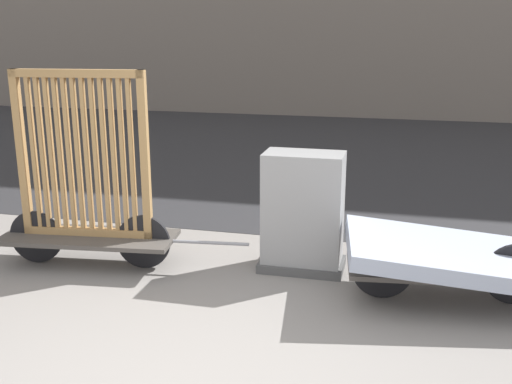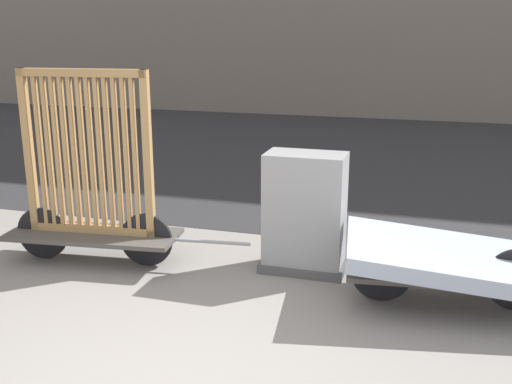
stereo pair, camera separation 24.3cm
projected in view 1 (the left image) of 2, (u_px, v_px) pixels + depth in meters
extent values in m
cube|color=#2D2D30|center=(333.00, 153.00, 10.58)|extent=(56.00, 9.03, 0.01)
cube|color=#4C4742|center=(89.00, 237.00, 5.54)|extent=(1.65, 0.75, 0.04)
cylinder|color=black|center=(143.00, 242.00, 5.48)|extent=(0.50, 0.09, 0.50)
cylinder|color=black|center=(36.00, 237.00, 5.61)|extent=(0.50, 0.09, 0.50)
cylinder|color=gray|center=(211.00, 243.00, 5.40)|extent=(0.70, 0.11, 0.03)
cube|color=#A87F4C|center=(88.00, 232.00, 5.53)|extent=(1.22, 0.20, 0.07)
cube|color=#A87F4C|center=(76.00, 73.00, 5.15)|extent=(1.22, 0.20, 0.07)
cube|color=#A87F4C|center=(22.00, 154.00, 5.41)|extent=(0.08, 0.08, 1.51)
cube|color=#A87F4C|center=(145.00, 157.00, 5.27)|extent=(0.08, 0.08, 1.51)
cube|color=#A87F4C|center=(34.00, 154.00, 5.40)|extent=(0.04, 0.05, 1.44)
cube|color=#A87F4C|center=(43.00, 154.00, 5.38)|extent=(0.04, 0.05, 1.44)
cube|color=#A87F4C|center=(52.00, 154.00, 5.37)|extent=(0.04, 0.05, 1.44)
cube|color=#A87F4C|center=(60.00, 155.00, 5.36)|extent=(0.04, 0.05, 1.44)
cube|color=#A87F4C|center=(69.00, 155.00, 5.35)|extent=(0.04, 0.05, 1.44)
cube|color=#A87F4C|center=(78.00, 155.00, 5.34)|extent=(0.04, 0.05, 1.44)
cube|color=#A87F4C|center=(87.00, 155.00, 5.33)|extent=(0.04, 0.05, 1.44)
cube|color=#A87F4C|center=(96.00, 156.00, 5.32)|extent=(0.04, 0.05, 1.44)
cube|color=#A87F4C|center=(105.00, 156.00, 5.31)|extent=(0.04, 0.05, 1.44)
cube|color=#A87F4C|center=(114.00, 156.00, 5.30)|extent=(0.04, 0.05, 1.44)
cube|color=#A87F4C|center=(123.00, 156.00, 5.29)|extent=(0.04, 0.05, 1.44)
cube|color=#A87F4C|center=(132.00, 157.00, 5.28)|extent=(0.04, 0.05, 1.44)
cube|color=#4C4742|center=(449.00, 269.00, 4.81)|extent=(1.66, 0.77, 0.04)
cylinder|color=black|center=(383.00, 269.00, 4.87)|extent=(0.50, 0.10, 0.50)
cube|color=#9EA8BC|center=(450.00, 255.00, 4.78)|extent=(1.75, 1.22, 0.30)
cube|color=#4C4C4C|center=(302.00, 264.00, 5.52)|extent=(0.77, 0.46, 0.08)
cube|color=gray|center=(303.00, 212.00, 5.39)|extent=(0.71, 0.40, 1.09)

